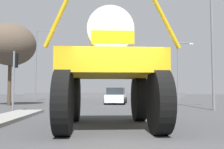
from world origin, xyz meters
The scene contains 10 objects.
ground_plane centered at (0.00, 18.00, 0.00)m, with size 120.00×120.00×0.00m, color #424244.
oversize_sprayer centered at (-0.23, 2.70, 1.94)m, with size 3.91×5.36×4.45m.
sedan_ahead centered at (0.80, 17.56, 0.71)m, with size 2.34×4.30×1.52m.
traffic_signal_near_left centered at (-5.60, 8.67, 2.59)m, with size 0.24×0.54×3.55m.
traffic_signal_near_right centered at (3.43, 8.67, 2.64)m, with size 0.24×0.54×3.62m.
streetlight_near_right centered at (6.85, 9.78, 4.97)m, with size 2.20×0.24×8.95m.
streetlight_far_left centered at (-8.20, 23.60, 4.77)m, with size 2.24×0.24×8.54m.
streetlight_far_right centered at (8.78, 23.58, 4.03)m, with size 1.98×0.24×7.16m.
bare_tree_left centered at (-8.36, 15.39, 5.18)m, with size 4.26×4.26×7.01m.
roadside_barrier centered at (0.00, 36.21, 0.45)m, with size 27.17×0.24×0.90m, color #59595B.
Camera 1 is at (-0.45, -6.07, 1.26)m, focal length 40.10 mm.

